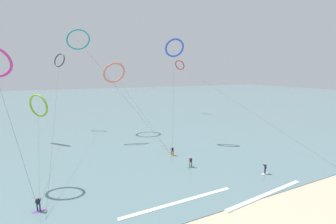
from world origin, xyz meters
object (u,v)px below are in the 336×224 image
Objects in this scene: kite_lime at (39,106)px; surfer_amber at (172,152)px; kite_coral at (114,73)px; kite_teal at (78,39)px; kite_charcoal at (59,60)px; kite_cobalt at (174,48)px; kite_crimson at (180,65)px; surfer_violet at (38,205)px; surfer_ivory at (265,169)px; surfer_emerald at (191,163)px.

surfer_amber is at bearing -175.27° from kite_lime.
kite_coral is 0.93× the size of kite_teal.
surfer_amber is at bearing -8.92° from kite_charcoal.
kite_cobalt is (10.49, -12.26, 5.15)m from kite_coral.
kite_charcoal is at bearing 72.35° from kite_crimson.
surfer_violet is 0.08× the size of kite_coral.
kite_cobalt is at bearing -9.48° from kite_teal.
kite_crimson is at bearing 47.86° from kite_teal.
surfer_ivory is at bearing -6.87° from kite_charcoal.
surfer_emerald is at bearing -12.37° from kite_charcoal.
kite_charcoal reaches higher than kite_crimson.
kite_cobalt is 20.43m from kite_teal.
kite_crimson reaches higher than surfer_emerald.
kite_teal is (5.77, 25.55, 21.12)m from surfer_violet.
surfer_violet is at bearing -43.24° from kite_charcoal.
kite_cobalt is 0.53× the size of kite_charcoal.
kite_coral reaches higher than kite_lime.
kite_cobalt is at bearing 116.67° from kite_coral.
kite_coral reaches higher than surfer_ivory.
surfer_ivory is 38.72m from kite_coral.
kite_cobalt is (23.94, 16.39, 19.32)m from surfer_violet.
kite_coral reaches higher than surfer_violet.
surfer_violet is 21.58m from surfer_amber.
surfer_amber is 0.04× the size of kite_charcoal.
kite_cobalt is (-5.69, 19.94, 19.32)m from surfer_ivory.
kite_teal is at bearing 8.08° from kite_coral.
surfer_violet is at bearing 43.19° from surfer_emerald.
kite_cobalt reaches higher than kite_crimson.
kite_coral is 0.79× the size of kite_lime.
surfer_amber is 0.07× the size of kite_teal.
kite_charcoal is 1.72× the size of kite_teal.
kite_teal reaches higher than surfer_emerald.
surfer_ivory is 0.08× the size of kite_coral.
kite_charcoal is at bearing -29.35° from surfer_amber.
kite_teal is (-34.48, -20.38, 4.12)m from kite_crimson.
kite_charcoal reaches higher than surfer_amber.
kite_coral reaches higher than surfer_amber.
surfer_violet is at bearing 139.23° from kite_lime.
surfer_amber is 0.08× the size of kite_coral.
kite_lime is at bearing -99.97° from surfer_ivory.
surfer_ivory is 43.16m from kite_teal.
surfer_amber is 0.08× the size of kite_cobalt.
surfer_emerald is 50.33m from kite_crimson.
kite_crimson is at bearing -159.56° from surfer_ivory.
kite_teal is (-14.13, 17.20, 21.12)m from surfer_amber.
kite_coral is (13.45, 28.65, 14.17)m from surfer_violet.
kite_coral is (-7.12, 25.81, 14.17)m from surfer_emerald.
kite_charcoal is (-39.10, -8.23, 0.32)m from kite_crimson.
kite_lime is 16.28m from kite_teal.
surfer_violet is at bearing -85.45° from kite_teal.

